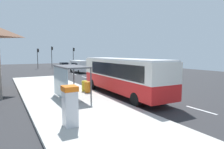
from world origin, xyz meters
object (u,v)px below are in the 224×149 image
traffic_light_far_side (38,55)px  traffic_light_median (52,54)px  ticket_machine (70,106)px  recycling_bin_orange (87,87)px  traffic_light_near_side (74,54)px  bus_shelter (67,74)px  sedan_near (64,65)px  bus (122,74)px  white_van (79,66)px  recycling_bin_yellow (85,86)px

traffic_light_far_side → traffic_light_median: (3.49, 0.80, 0.33)m
ticket_machine → recycling_bin_orange: bearing=61.6°
traffic_light_near_side → ticket_machine: bearing=-108.9°
bus_shelter → traffic_light_far_side: bearing=84.5°
sedan_near → bus_shelter: bus_shelter is taller
ticket_machine → traffic_light_near_side: 41.91m
traffic_light_median → ticket_machine: bearing=-101.6°
ticket_machine → bus_shelter: (1.61, 5.78, 0.93)m
bus → ticket_machine: size_ratio=5.71×
bus_shelter → white_van: bearing=67.5°
white_van → traffic_light_far_side: 14.93m
ticket_machine → white_van: bearing=69.0°
recycling_bin_orange → traffic_light_near_side: size_ratio=0.18×
white_van → recycling_bin_orange: 20.52m
recycling_bin_yellow → traffic_light_far_side: traffic_light_far_side is taller
ticket_machine → traffic_light_near_side: bearing=71.1°
white_van → traffic_light_far_side: (-5.30, 13.83, 1.90)m
white_van → bus: bearing=-100.4°
white_van → recycling_bin_yellow: bearing=-108.8°
recycling_bin_yellow → bus_shelter: bearing=-137.7°
traffic_light_far_side → recycling_bin_yellow: bearing=-91.9°
traffic_light_far_side → traffic_light_median: 3.60m
bus_shelter → traffic_light_median: bearing=79.1°
bus → bus_shelter: bus is taller
traffic_light_median → bus_shelter: bearing=-100.9°
ticket_machine → traffic_light_far_side: bearing=83.0°
bus_shelter → sedan_near: bearing=74.6°
traffic_light_near_side → sedan_near: bearing=-144.6°
traffic_light_median → white_van: bearing=-83.0°
bus → recycling_bin_orange: bus is taller
ticket_machine → bus_shelter: size_ratio=0.48×
sedan_near → recycling_bin_orange: 30.94m
bus → white_van: bus is taller
recycling_bin_yellow → sedan_near: bearing=77.6°
traffic_light_near_side → bus_shelter: size_ratio=1.29×
recycling_bin_yellow → traffic_light_near_side: size_ratio=0.18×
traffic_light_near_side → bus_shelter: bearing=-109.4°
bus_shelter → traffic_light_near_side: bearing=70.6°
recycling_bin_orange → traffic_light_far_side: (1.10, 33.32, 2.58)m
white_van → recycling_bin_yellow: 19.86m
sedan_near → recycling_bin_orange: size_ratio=4.70×
traffic_light_far_side → bus_shelter: size_ratio=1.21×
white_van → bus_shelter: 22.52m
sedan_near → traffic_light_far_side: size_ratio=0.92×
traffic_light_near_side → bus_shelter: (-11.91, -33.83, -1.32)m
sedan_near → ticket_machine: size_ratio=2.30×
ticket_machine → bus_shelter: 6.07m
traffic_light_near_side → traffic_light_median: traffic_light_median is taller
sedan_near → ticket_machine: 38.74m
white_van → recycling_bin_yellow: (-6.40, -18.79, -0.69)m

